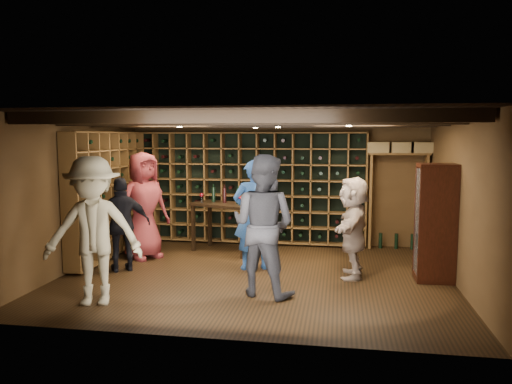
% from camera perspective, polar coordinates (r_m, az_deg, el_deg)
% --- Properties ---
extents(ground, '(6.00, 6.00, 0.00)m').
position_cam_1_polar(ground, '(7.96, -0.08, -9.53)').
color(ground, black).
rests_on(ground, ground).
extents(room_shell, '(6.00, 6.00, 6.00)m').
position_cam_1_polar(room_shell, '(7.71, -0.02, 8.14)').
color(room_shell, '#4D341A').
rests_on(room_shell, ground).
extents(wine_rack_back, '(4.65, 0.30, 2.20)m').
position_cam_1_polar(wine_rack_back, '(10.10, -0.82, 0.52)').
color(wine_rack_back, brown).
rests_on(wine_rack_back, ground).
extents(wine_rack_left, '(0.30, 2.65, 2.20)m').
position_cam_1_polar(wine_rack_left, '(9.39, -16.51, -0.20)').
color(wine_rack_left, brown).
rests_on(wine_rack_left, ground).
extents(crate_shelf, '(1.20, 0.32, 2.07)m').
position_cam_1_polar(crate_shelf, '(9.95, 16.04, 2.60)').
color(crate_shelf, brown).
rests_on(crate_shelf, ground).
extents(display_cabinet, '(0.55, 0.50, 1.75)m').
position_cam_1_polar(display_cabinet, '(8.00, 19.77, -3.56)').
color(display_cabinet, black).
rests_on(display_cabinet, ground).
extents(man_blue_shirt, '(0.77, 0.64, 1.81)m').
position_cam_1_polar(man_blue_shirt, '(8.17, -0.33, -2.64)').
color(man_blue_shirt, navy).
rests_on(man_blue_shirt, ground).
extents(man_grey_suit, '(1.13, 1.00, 1.94)m').
position_cam_1_polar(man_grey_suit, '(6.85, 0.82, -3.81)').
color(man_grey_suit, black).
rests_on(man_grey_suit, ground).
extents(guest_red_floral, '(1.03, 1.11, 1.91)m').
position_cam_1_polar(guest_red_floral, '(9.12, -12.69, -1.52)').
color(guest_red_floral, maroon).
rests_on(guest_red_floral, ground).
extents(guest_woman_black, '(0.96, 0.79, 1.53)m').
position_cam_1_polar(guest_woman_black, '(8.36, -15.02, -3.60)').
color(guest_woman_black, black).
rests_on(guest_woman_black, ground).
extents(guest_khaki, '(1.39, 1.01, 1.93)m').
position_cam_1_polar(guest_khaki, '(6.80, -18.13, -4.25)').
color(guest_khaki, gray).
rests_on(guest_khaki, ground).
extents(guest_beige, '(0.57, 1.49, 1.57)m').
position_cam_1_polar(guest_beige, '(7.89, 11.03, -3.96)').
color(guest_beige, gray).
rests_on(guest_beige, ground).
extents(tasting_table, '(1.38, 1.05, 1.21)m').
position_cam_1_polar(tasting_table, '(9.40, -3.56, -1.99)').
color(tasting_table, black).
rests_on(tasting_table, ground).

